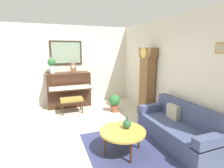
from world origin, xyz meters
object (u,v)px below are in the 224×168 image
Objects in this scene: couch at (179,129)px; piano at (69,89)px; potted_plant at (114,102)px; piano_bench at (72,100)px; grandfather_clock at (147,83)px; flower_vase at (52,64)px; green_jug at (127,124)px; mantel_clock at (73,67)px; coffee_table at (123,132)px.

piano is at bearing -150.81° from couch.
potted_plant is (-2.22, -0.60, 0.01)m from couch.
potted_plant is at bearing 74.01° from piano_bench.
grandfather_clock is 3.50× the size of flower_vase.
potted_plant is at bearing -164.90° from couch.
grandfather_clock is (1.65, 2.11, 0.37)m from piano.
piano is 6.00× the size of green_jug.
mantel_clock is (-1.65, -1.93, 0.39)m from grandfather_clock.
couch is 4.28m from flower_vase.
piano_bench is at bearing -1.71° from piano.
piano reaches higher than piano_bench.
grandfather_clock is 1.83m from couch.
mantel_clock is at bearing 164.85° from piano_bench.
couch is (1.69, -0.24, -0.65)m from grandfather_clock.
flower_vase is (0.00, -0.52, 0.90)m from piano.
potted_plant is (0.37, 1.29, -0.08)m from piano_bench.
mantel_clock reaches higher than potted_plant.
potted_plant is at bearing -122.13° from grandfather_clock.
couch reaches higher than coffee_table.
coffee_table is at bearing 18.87° from flower_vase.
green_jug is (3.21, 0.53, -0.81)m from mantel_clock.
couch is at bearing 35.49° from flower_vase.
grandfather_clock is (0.90, 2.13, 0.56)m from piano_bench.
piano is 2.57× the size of potted_plant.
green_jug is (1.55, -1.40, -0.42)m from grandfather_clock.
grandfather_clock reaches higher than flower_vase.
grandfather_clock reaches higher than piano.
piano reaches higher than potted_plant.
piano is 0.76× the size of couch.
piano_bench is at bearing -105.99° from potted_plant.
mantel_clock reaches higher than coffee_table.
grandfather_clock reaches higher than mantel_clock.
piano is at bearing -167.54° from green_jug.
mantel_clock reaches higher than green_jug.
flower_vase reaches higher than coffee_table.
grandfather_clock is 3.15m from flower_vase.
mantel_clock is (-3.35, -1.69, 1.04)m from couch.
piano is 3.79× the size of mantel_clock.
piano_bench is 3.21m from couch.
grandfather_clock is 1.18m from potted_plant.
piano_bench is 2.56m from green_jug.
coffee_table is (1.61, -1.51, -0.54)m from grandfather_clock.
flower_vase reaches higher than couch.
green_jug is at bearing 9.34° from mantel_clock.
couch is at bearing -8.09° from grandfather_clock.
green_jug is at bearing 117.54° from coffee_table.
green_jug is (3.21, 1.23, -0.96)m from flower_vase.
couch is 3.89m from mantel_clock.
piano is 3.32m from coffee_table.
couch is at bearing 83.06° from green_jug.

